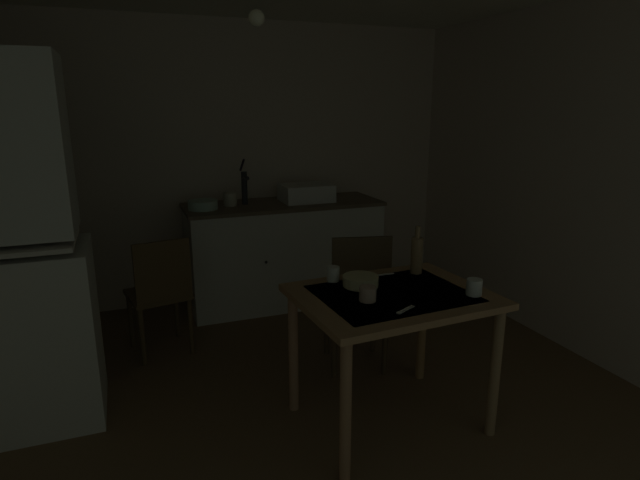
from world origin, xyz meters
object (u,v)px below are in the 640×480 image
object	(u,v)px
dining_table	(392,312)
teacup_cream	(474,287)
mixing_bowl_counter	(203,205)
chair_far_side	(358,300)
hand_pump	(244,185)
chair_by_counter	(160,292)
glass_bottle	(417,254)
sink_basin	(306,192)
serving_bowl_wide	(361,281)

from	to	relation	value
dining_table	teacup_cream	distance (m)	0.45
mixing_bowl_counter	teacup_cream	size ratio (longest dim) A/B	2.76
mixing_bowl_counter	dining_table	bearing A→B (deg)	-70.31
chair_far_side	teacup_cream	bearing A→B (deg)	-69.14
hand_pump	chair_far_side	xyz separation A→B (m)	(0.41, -1.43, -0.59)
chair_far_side	chair_by_counter	xyz separation A→B (m)	(-1.21, 0.70, -0.03)
hand_pump	mixing_bowl_counter	distance (m)	0.41
hand_pump	glass_bottle	xyz separation A→B (m)	(0.62, -1.79, -0.20)
sink_basin	glass_bottle	size ratio (longest dim) A/B	1.54
hand_pump	chair_by_counter	xyz separation A→B (m)	(-0.79, -0.73, -0.62)
sink_basin	hand_pump	distance (m)	0.55
chair_by_counter	dining_table	bearing A→B (deg)	-49.61
hand_pump	teacup_cream	world-z (taller)	hand_pump
sink_basin	chair_by_counter	bearing A→B (deg)	-152.78
sink_basin	hand_pump	size ratio (longest dim) A/B	1.13
sink_basin	chair_by_counter	xyz separation A→B (m)	(-1.34, -0.69, -0.53)
teacup_cream	glass_bottle	world-z (taller)	glass_bottle
chair_by_counter	glass_bottle	distance (m)	1.82
mixing_bowl_counter	sink_basin	bearing A→B (deg)	3.13
hand_pump	chair_far_side	size ratio (longest dim) A/B	0.41
teacup_cream	chair_far_side	bearing A→B (deg)	110.86
mixing_bowl_counter	dining_table	size ratio (longest dim) A/B	0.23
chair_far_side	serving_bowl_wide	xyz separation A→B (m)	(-0.20, -0.45, 0.31)
teacup_cream	glass_bottle	xyz separation A→B (m)	(-0.09, 0.44, 0.07)
serving_bowl_wide	sink_basin	bearing A→B (deg)	79.91
teacup_cream	glass_bottle	bearing A→B (deg)	101.74
hand_pump	mixing_bowl_counter	bearing A→B (deg)	-165.69
sink_basin	teacup_cream	world-z (taller)	sink_basin
mixing_bowl_counter	serving_bowl_wide	distance (m)	1.88
dining_table	serving_bowl_wide	distance (m)	0.25
chair_by_counter	teacup_cream	distance (m)	2.15
teacup_cream	serving_bowl_wide	bearing A→B (deg)	145.18
serving_bowl_wide	hand_pump	bearing A→B (deg)	96.58
sink_basin	chair_far_side	bearing A→B (deg)	-95.39
sink_basin	chair_by_counter	distance (m)	1.59
sink_basin	glass_bottle	world-z (taller)	sink_basin
mixing_bowl_counter	glass_bottle	distance (m)	1.97
sink_basin	hand_pump	bearing A→B (deg)	175.24
hand_pump	chair_by_counter	world-z (taller)	hand_pump
mixing_bowl_counter	serving_bowl_wide	size ratio (longest dim) A/B	1.21
mixing_bowl_counter	chair_far_side	world-z (taller)	mixing_bowl_counter
mixing_bowl_counter	glass_bottle	size ratio (longest dim) A/B	0.84
hand_pump	dining_table	xyz separation A→B (m)	(0.33, -2.05, -0.42)
hand_pump	teacup_cream	bearing A→B (deg)	-72.18
sink_basin	teacup_cream	xyz separation A→B (m)	(0.17, -2.18, -0.18)
hand_pump	serving_bowl_wide	size ratio (longest dim) A/B	1.96
chair_far_side	teacup_cream	xyz separation A→B (m)	(0.30, -0.79, 0.32)
sink_basin	teacup_cream	size ratio (longest dim) A/B	5.03
hand_pump	serving_bowl_wide	distance (m)	1.91
hand_pump	chair_by_counter	bearing A→B (deg)	-137.30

